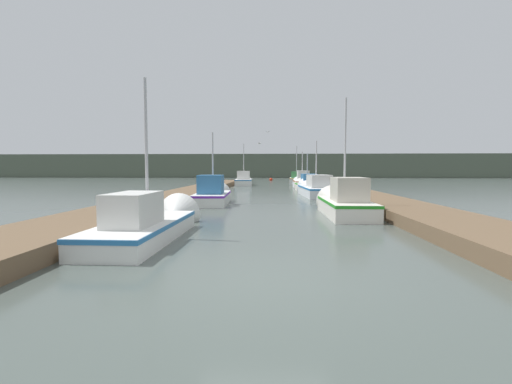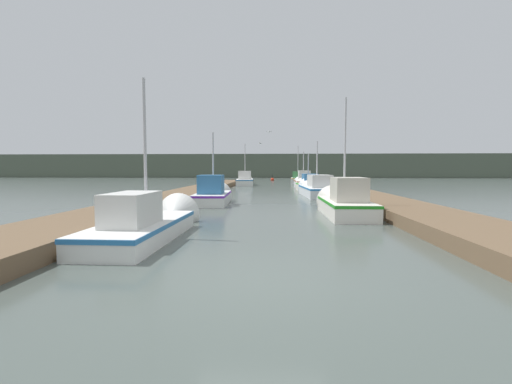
% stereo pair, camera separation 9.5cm
% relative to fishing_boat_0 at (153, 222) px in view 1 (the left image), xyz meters
% --- Properties ---
extents(ground_plane, '(200.00, 200.00, 0.00)m').
position_rel_fishing_boat_0_xyz_m(ground_plane, '(3.12, -3.58, -0.37)').
color(ground_plane, '#47514C').
extents(dock_left, '(2.57, 40.00, 0.41)m').
position_rel_fishing_boat_0_xyz_m(dock_left, '(-2.22, 12.42, -0.16)').
color(dock_left, brown).
rests_on(dock_left, ground_plane).
extents(dock_right, '(2.57, 40.00, 0.41)m').
position_rel_fishing_boat_0_xyz_m(dock_right, '(8.47, 12.42, -0.16)').
color(dock_right, brown).
rests_on(dock_right, ground_plane).
extents(distant_shore_ridge, '(120.00, 16.00, 4.56)m').
position_rel_fishing_boat_0_xyz_m(distant_shore_ridge, '(3.12, 63.87, 1.91)').
color(distant_shore_ridge, '#4C5647').
rests_on(distant_shore_ridge, ground_plane).
extents(fishing_boat_0, '(1.62, 5.48, 4.63)m').
position_rel_fishing_boat_0_xyz_m(fishing_boat_0, '(0.00, 0.00, 0.00)').
color(fishing_boat_0, silver).
rests_on(fishing_boat_0, ground_plane).
extents(fishing_boat_1, '(1.62, 4.98, 4.99)m').
position_rel_fishing_boat_0_xyz_m(fishing_boat_1, '(6.08, 4.57, 0.11)').
color(fishing_boat_1, silver).
rests_on(fishing_boat_1, ground_plane).
extents(fishing_boat_2, '(1.80, 4.96, 4.14)m').
position_rel_fishing_boat_0_xyz_m(fishing_boat_2, '(0.15, 8.66, 0.10)').
color(fishing_boat_2, silver).
rests_on(fishing_boat_2, ground_plane).
extents(fishing_boat_3, '(2.13, 6.34, 4.17)m').
position_rel_fishing_boat_0_xyz_m(fishing_boat_3, '(6.14, 14.11, 0.10)').
color(fishing_boat_3, silver).
rests_on(fishing_boat_3, ground_plane).
extents(fishing_boat_4, '(1.81, 5.50, 3.35)m').
position_rel_fishing_boat_0_xyz_m(fishing_boat_4, '(6.02, 18.69, 0.07)').
color(fishing_boat_4, silver).
rests_on(fishing_boat_4, ground_plane).
extents(fishing_boat_5, '(1.59, 4.97, 3.75)m').
position_rel_fishing_boat_0_xyz_m(fishing_boat_5, '(6.03, 23.28, 0.13)').
color(fishing_boat_5, silver).
rests_on(fishing_boat_5, ground_plane).
extents(fishing_boat_6, '(2.04, 6.35, 4.97)m').
position_rel_fishing_boat_0_xyz_m(fishing_boat_6, '(0.09, 28.45, 0.11)').
color(fishing_boat_6, silver).
rests_on(fishing_boat_6, ground_plane).
extents(fishing_boat_7, '(1.91, 4.94, 4.92)m').
position_rel_fishing_boat_0_xyz_m(fishing_boat_7, '(6.17, 32.84, 0.10)').
color(fishing_boat_7, silver).
rests_on(fishing_boat_7, ground_plane).
extents(mooring_piling_0, '(0.30, 0.30, 1.20)m').
position_rel_fishing_boat_0_xyz_m(mooring_piling_0, '(-0.99, 18.63, 0.24)').
color(mooring_piling_0, '#473523').
rests_on(mooring_piling_0, ground_plane).
extents(mooring_piling_1, '(0.24, 0.24, 1.17)m').
position_rel_fishing_boat_0_xyz_m(mooring_piling_1, '(-0.91, 16.06, 0.22)').
color(mooring_piling_1, '#473523').
rests_on(mooring_piling_1, ground_plane).
extents(channel_buoy, '(0.50, 0.50, 1.00)m').
position_rel_fishing_boat_0_xyz_m(channel_buoy, '(3.01, 42.13, -0.22)').
color(channel_buoy, red).
rests_on(channel_buoy, ground_plane).
extents(seagull_lead, '(0.54, 0.35, 0.12)m').
position_rel_fishing_boat_0_xyz_m(seagull_lead, '(2.77, 23.81, 4.94)').
color(seagull_lead, white).
extents(seagull_1, '(0.30, 0.56, 0.12)m').
position_rel_fishing_boat_0_xyz_m(seagull_1, '(2.15, 19.82, 3.56)').
color(seagull_1, white).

